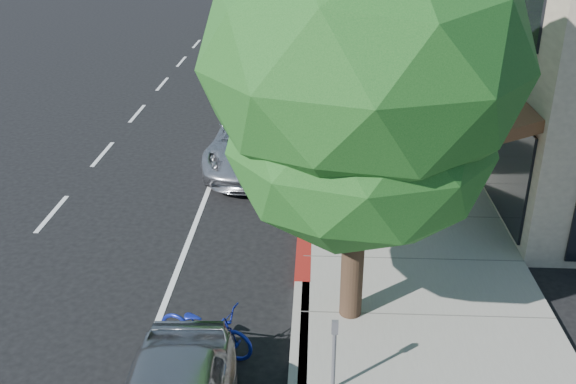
# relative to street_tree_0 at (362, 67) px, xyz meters

# --- Properties ---
(ground) EXTENTS (120.00, 120.00, 0.00)m
(ground) POSITION_rel_street_tree_0_xyz_m (-0.90, 2.00, -4.68)
(ground) COLOR black
(ground) RESTS_ON ground
(sidewalk) EXTENTS (4.60, 56.00, 0.15)m
(sidewalk) POSITION_rel_street_tree_0_xyz_m (1.40, 10.00, -4.60)
(sidewalk) COLOR gray
(sidewalk) RESTS_ON ground
(curb) EXTENTS (0.30, 56.00, 0.15)m
(curb) POSITION_rel_street_tree_0_xyz_m (-0.90, 10.00, -4.60)
(curb) COLOR #9E998E
(curb) RESTS_ON ground
(curb_red_segment) EXTENTS (0.32, 4.00, 0.15)m
(curb_red_segment) POSITION_rel_street_tree_0_xyz_m (-0.90, 3.00, -4.60)
(curb_red_segment) COLOR maroon
(curb_red_segment) RESTS_ON ground
(street_tree_0) EXTENTS (5.11, 5.11, 7.72)m
(street_tree_0) POSITION_rel_street_tree_0_xyz_m (0.00, 0.00, 0.00)
(street_tree_0) COLOR black
(street_tree_0) RESTS_ON ground
(street_tree_1) EXTENTS (4.43, 4.43, 7.26)m
(street_tree_1) POSITION_rel_street_tree_0_xyz_m (-0.00, 6.00, -0.20)
(street_tree_1) COLOR black
(street_tree_1) RESTS_ON ground
(cyclist) EXTENTS (0.53, 0.73, 1.85)m
(cyclist) POSITION_rel_street_tree_0_xyz_m (-1.11, 5.00, -3.75)
(cyclist) COLOR silver
(cyclist) RESTS_ON ground
(bicycle) EXTENTS (1.86, 1.18, 0.92)m
(bicycle) POSITION_rel_street_tree_0_xyz_m (-2.47, -1.00, -4.22)
(bicycle) COLOR navy
(bicycle) RESTS_ON ground
(silver_suv) EXTENTS (2.73, 5.64, 1.55)m
(silver_suv) POSITION_rel_street_tree_0_xyz_m (-2.33, 7.50, -3.90)
(silver_suv) COLOR silver
(silver_suv) RESTS_ON ground
(dark_sedan) EXTENTS (2.08, 4.66, 1.49)m
(dark_sedan) POSITION_rel_street_tree_0_xyz_m (-3.10, 16.50, -3.93)
(dark_sedan) COLOR black
(dark_sedan) RESTS_ON ground
(white_pickup) EXTENTS (3.01, 6.12, 1.71)m
(white_pickup) POSITION_rel_street_tree_0_xyz_m (-1.48, 18.04, -3.82)
(white_pickup) COLOR white
(white_pickup) RESTS_ON ground
(dark_suv_far) EXTENTS (2.05, 4.78, 1.61)m
(dark_suv_far) POSITION_rel_street_tree_0_xyz_m (-1.40, 29.97, -3.87)
(dark_suv_far) COLOR black
(dark_suv_far) RESTS_ON ground
(pedestrian) EXTENTS (1.04, 0.86, 1.98)m
(pedestrian) POSITION_rel_street_tree_0_xyz_m (2.88, 8.97, -3.54)
(pedestrian) COLOR black
(pedestrian) RESTS_ON sidewalk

